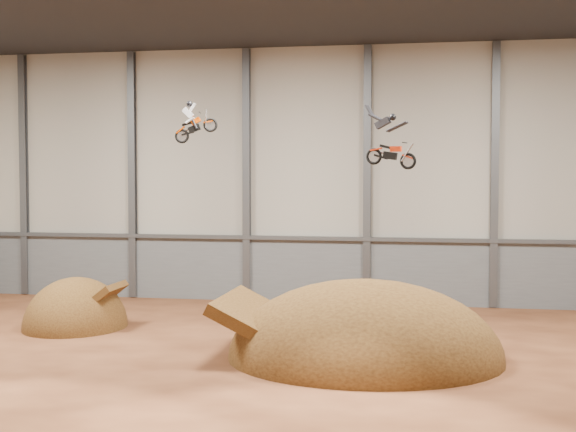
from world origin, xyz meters
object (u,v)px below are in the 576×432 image
(takeoff_ramp, at_px, (76,327))
(fmx_rider_a, at_px, (199,117))
(fmx_rider_b, at_px, (390,137))
(landing_ramp, at_px, (364,359))

(takeoff_ramp, relative_size, fmx_rider_a, 2.91)
(takeoff_ramp, height_order, fmx_rider_b, fmx_rider_b)
(takeoff_ramp, distance_m, fmx_rider_a, 11.73)
(landing_ramp, distance_m, fmx_rider_b, 8.50)
(landing_ramp, bearing_deg, takeoff_ramp, 164.00)
(fmx_rider_a, distance_m, fmx_rider_b, 8.09)
(takeoff_ramp, bearing_deg, fmx_rider_a, -18.84)
(fmx_rider_a, bearing_deg, fmx_rider_b, -20.08)
(fmx_rider_a, xyz_separation_m, fmx_rider_b, (7.92, -1.37, -0.96))
(fmx_rider_a, height_order, fmx_rider_b, fmx_rider_a)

